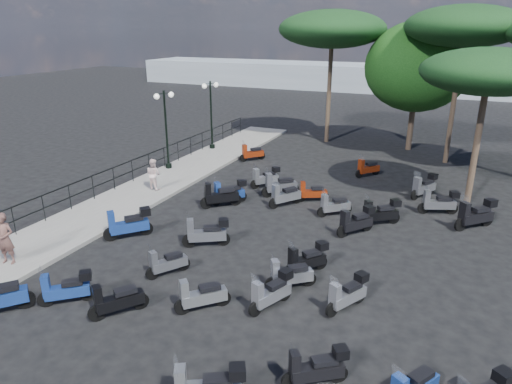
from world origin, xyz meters
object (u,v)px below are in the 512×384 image
at_px(woman, 5,239).
at_px(pine_0, 465,27).
at_px(scooter_9, 285,196).
at_px(scooter_16, 280,186).
at_px(pine_2, 332,29).
at_px(lamp_post_1, 166,125).
at_px(scooter_21, 307,259).
at_px(scooter_11, 266,178).
at_px(scooter_8, 206,233).
at_px(scooter_28, 476,215).
at_px(scooter_20, 271,293).
at_px(scooter_19, 316,368).
at_px(scooter_6, 66,289).
at_px(scooter_1, 167,263).
at_px(scooter_3, 220,196).
at_px(lamp_post_2, 211,111).
at_px(scooter_2, 128,224).
at_px(scooter_4, 229,193).
at_px(scooter_10, 312,193).
at_px(broadleaf_tree, 418,67).
at_px(scooter_23, 424,187).
at_px(scooter_15, 356,222).
at_px(scooter_29, 439,203).
at_px(pine_3, 489,72).
at_px(scooter_14, 290,275).
at_px(scooter_7, 117,301).
at_px(scooter_27, 381,213).
at_px(scooter_22, 334,206).
at_px(scooter_5, 252,153).
at_px(scooter_13, 201,296).
at_px(scooter_26, 347,294).
at_px(pedestrian_far, 153,174).

height_order(woman, pine_0, pine_0).
height_order(scooter_9, scooter_16, scooter_16).
bearing_deg(pine_2, lamp_post_1, -121.01).
bearing_deg(scooter_16, scooter_21, 168.38).
bearing_deg(scooter_16, scooter_11, 9.94).
height_order(scooter_8, scooter_21, scooter_8).
xyz_separation_m(scooter_21, scooter_28, (4.92, 5.98, 0.08)).
xyz_separation_m(scooter_8, scooter_20, (3.56, -2.58, -0.04)).
bearing_deg(scooter_19, scooter_6, 52.96).
xyz_separation_m(scooter_1, scooter_3, (-1.24, 5.81, 0.10)).
distance_m(scooter_11, scooter_20, 10.27).
relative_size(woman, scooter_16, 1.17).
relative_size(lamp_post_2, scooter_2, 2.85).
xyz_separation_m(scooter_2, scooter_4, (1.80, 4.67, -0.04)).
xyz_separation_m(woman, scooter_20, (8.75, 1.36, -0.53)).
bearing_deg(scooter_11, scooter_3, 115.97).
bearing_deg(scooter_10, broadleaf_tree, -41.48).
bearing_deg(scooter_23, scooter_2, 73.38).
relative_size(scooter_15, scooter_29, 0.91).
height_order(scooter_11, pine_3, pine_3).
height_order(scooter_1, scooter_9, scooter_9).
bearing_deg(scooter_19, scooter_21, -15.19).
height_order(scooter_21, broadleaf_tree, broadleaf_tree).
distance_m(scooter_1, scooter_14, 3.91).
height_order(scooter_7, scooter_27, scooter_27).
relative_size(scooter_2, scooter_10, 1.06).
bearing_deg(scooter_14, scooter_6, 82.84).
distance_m(woman, pine_2, 22.62).
xyz_separation_m(lamp_post_2, scooter_22, (9.90, -7.31, -2.10)).
height_order(lamp_post_2, scooter_7, lamp_post_2).
relative_size(scooter_3, scooter_9, 1.00).
height_order(scooter_19, scooter_29, scooter_29).
distance_m(scooter_5, pine_0, 13.29).
height_order(lamp_post_2, scooter_8, lamp_post_2).
bearing_deg(scooter_15, scooter_14, 115.29).
relative_size(scooter_4, broadleaf_tree, 0.17).
bearing_deg(scooter_6, scooter_27, -78.17).
xyz_separation_m(woman, scooter_7, (5.05, -0.68, -0.56)).
bearing_deg(scooter_21, scooter_16, -23.23).
relative_size(woman, scooter_9, 1.18).
height_order(scooter_4, scooter_10, scooter_4).
distance_m(scooter_4, scooter_5, 6.99).
height_order(lamp_post_2, scooter_28, lamp_post_2).
xyz_separation_m(scooter_15, scooter_16, (-4.15, 2.67, -0.00)).
distance_m(scooter_13, scooter_28, 11.46).
bearing_deg(broadleaf_tree, scooter_26, -88.29).
height_order(scooter_29, pine_3, pine_3).
bearing_deg(scooter_14, scooter_28, -74.01).
relative_size(pedestrian_far, scooter_20, 0.98).
bearing_deg(scooter_8, scooter_15, -86.42).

